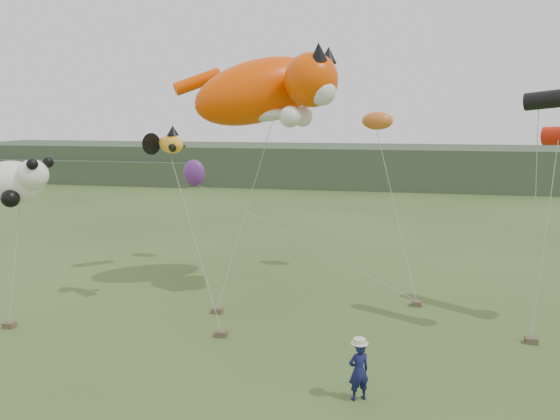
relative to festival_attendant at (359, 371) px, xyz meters
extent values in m
plane|color=#385123|center=(-1.82, 0.02, -0.78)|extent=(120.00, 120.00, 0.00)
cube|color=#2D3D28|center=(-1.82, 45.02, 1.22)|extent=(90.00, 12.00, 4.00)
cube|color=#2D3D28|center=(-31.82, 42.02, 0.47)|extent=(25.00, 8.00, 2.50)
imported|color=#121645|center=(0.00, 0.00, 0.00)|extent=(0.68, 0.61, 1.56)
cube|color=brown|center=(-5.46, 5.23, -0.68)|extent=(0.37, 0.30, 0.19)
cube|color=brown|center=(-4.67, 3.19, -0.68)|extent=(0.37, 0.30, 0.19)
cube|color=brown|center=(5.24, 4.63, -0.68)|extent=(0.37, 0.30, 0.19)
cube|color=brown|center=(-12.05, 2.46, -0.68)|extent=(0.37, 0.30, 0.19)
cube|color=brown|center=(1.79, 7.46, -0.68)|extent=(0.37, 0.30, 0.19)
ellipsoid|color=#E74400|center=(-4.64, 8.70, 7.39)|extent=(6.34, 5.08, 3.78)
sphere|color=#E74400|center=(-2.38, 7.57, 7.73)|extent=(2.04, 2.04, 2.04)
cone|color=black|center=(-2.04, 7.01, 8.69)|extent=(0.63, 0.77, 0.76)
cone|color=black|center=(-1.81, 8.14, 8.69)|extent=(0.63, 0.73, 0.72)
sphere|color=silver|center=(-1.93, 7.23, 7.28)|extent=(1.02, 1.02, 1.02)
ellipsoid|color=silver|center=(-4.41, 8.36, 6.49)|extent=(1.99, 0.99, 0.62)
sphere|color=silver|center=(-3.06, 6.89, 6.37)|extent=(0.79, 0.79, 0.79)
sphere|color=silver|center=(-2.83, 8.48, 6.37)|extent=(0.79, 0.79, 0.79)
cylinder|color=#E74400|center=(-7.58, 9.61, 7.84)|extent=(2.11, 1.54, 1.23)
ellipsoid|color=#F3A923|center=(-7.30, 5.81, 5.38)|extent=(1.40, 1.14, 0.76)
cone|color=black|center=(-8.39, 6.08, 5.38)|extent=(0.96, 1.03, 0.82)
cone|color=black|center=(-7.21, 5.81, 5.88)|extent=(0.45, 0.45, 0.36)
cone|color=black|center=(-7.03, 5.35, 5.29)|extent=(0.48, 0.51, 0.36)
cone|color=black|center=(-7.03, 6.26, 5.29)|extent=(0.48, 0.51, 0.36)
ellipsoid|color=white|center=(-12.52, 3.81, 4.06)|extent=(2.37, 1.58, 1.58)
sphere|color=white|center=(-11.46, 3.55, 4.41)|extent=(1.06, 1.06, 1.06)
sphere|color=black|center=(-11.20, 3.19, 4.81)|extent=(0.39, 0.39, 0.39)
sphere|color=black|center=(-11.11, 3.94, 4.81)|extent=(0.39, 0.39, 0.39)
sphere|color=black|center=(-12.08, 3.11, 3.62)|extent=(0.62, 0.62, 0.62)
sphere|color=black|center=(-13.22, 4.07, 3.71)|extent=(0.62, 0.62, 0.62)
ellipsoid|color=#CD6522|center=(0.01, 11.74, 6.19)|extent=(1.37, 0.80, 0.80)
ellipsoid|color=#60267C|center=(-8.78, 12.14, 3.64)|extent=(1.07, 0.71, 1.30)
camera|label=1|loc=(0.59, -13.13, 6.44)|focal=35.00mm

